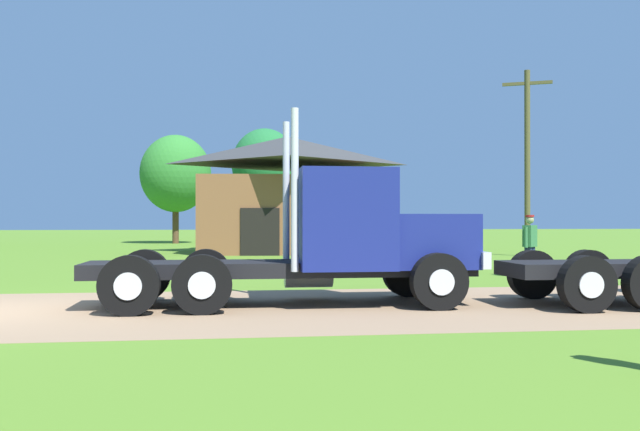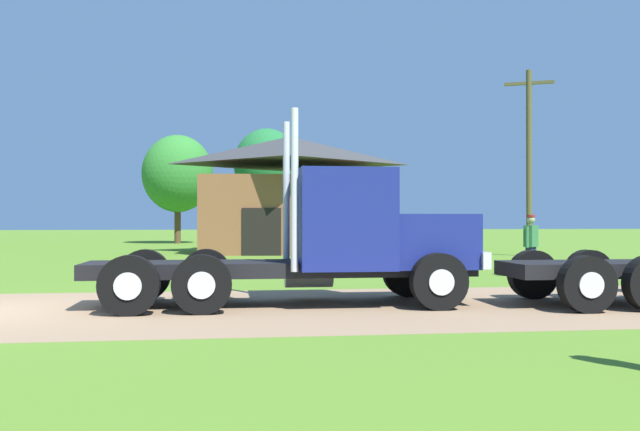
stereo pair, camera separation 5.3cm
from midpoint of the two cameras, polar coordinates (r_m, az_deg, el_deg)
The scene contains 6 objects.
truck_foreground_white at distance 13.61m, azimuth 1.60°, elevation -2.09°, with size 7.60×2.64×3.71m.
visitor_far_side at distance 20.86m, azimuth 17.13°, elevation -2.14°, with size 0.54×0.54×1.80m.
shed_building at distance 35.33m, azimuth -2.56°, elevation 1.61°, with size 9.43×8.16×5.93m.
utility_pole_near at distance 32.84m, azimuth 16.96°, elevation 4.62°, with size 2.05×1.07×8.48m.
tree_mid at distance 48.92m, azimuth -11.67°, elevation 3.40°, with size 4.89×4.89×7.55m.
tree_right at distance 52.93m, azimuth -4.41°, elevation 4.20°, with size 5.03×5.03×8.63m.
Camera 2 is at (4.36, -13.00, 1.68)m, focal length 38.66 mm.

